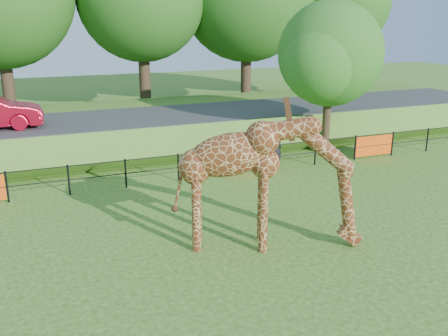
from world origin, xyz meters
The scene contains 7 objects.
ground centered at (0.00, 0.00, 0.00)m, with size 90.00×90.00×0.00m, color #285515.
giraffe centered at (0.67, 1.75, 1.82)m, with size 5.10×0.94×3.65m, color #5D2B13, non-canonical shape.
perimeter_fence centered at (0.00, 8.00, 0.55)m, with size 28.07×0.10×1.10m, color black, non-canonical shape.
embankment centered at (0.00, 15.50, 0.65)m, with size 40.00×9.00×1.30m, color #285515.
road centered at (0.00, 14.00, 1.36)m, with size 40.00×5.00×0.12m, color #313133.
visitor centered at (4.51, 8.70, 0.69)m, with size 0.50×0.33×1.37m, color black.
tree_east centered at (7.60, 9.63, 4.28)m, with size 5.40×4.71×6.76m.
Camera 1 is at (-5.02, -9.42, 6.09)m, focal length 40.00 mm.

